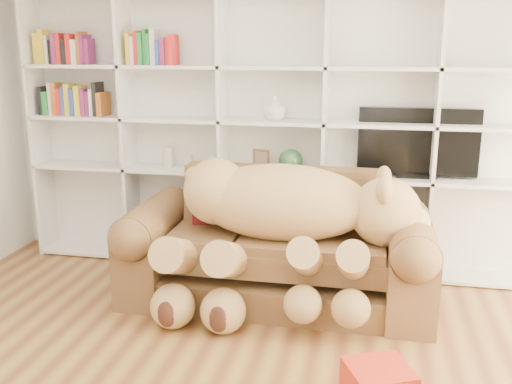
# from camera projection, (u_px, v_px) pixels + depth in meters

# --- Properties ---
(wall_back) EXTENTS (5.00, 0.02, 2.70)m
(wall_back) POSITION_uv_depth(u_px,v_px,m) (277.00, 113.00, 5.00)
(wall_back) COLOR white
(wall_back) RESTS_ON floor
(bookshelf) EXTENTS (4.43, 0.35, 2.40)m
(bookshelf) POSITION_uv_depth(u_px,v_px,m) (247.00, 119.00, 4.93)
(bookshelf) COLOR white
(bookshelf) RESTS_ON floor
(sofa) EXTENTS (2.32, 1.00, 0.97)m
(sofa) POSITION_uv_depth(u_px,v_px,m) (278.00, 253.00, 4.41)
(sofa) COLOR brown
(sofa) RESTS_ON floor
(teddy_bear) EXTENTS (1.92, 1.00, 1.11)m
(teddy_bear) POSITION_uv_depth(u_px,v_px,m) (281.00, 220.00, 4.14)
(teddy_bear) COLOR tan
(teddy_bear) RESTS_ON sofa
(throw_pillow) EXTENTS (0.48, 0.34, 0.46)m
(throw_pillow) POSITION_uv_depth(u_px,v_px,m) (220.00, 201.00, 4.58)
(throw_pillow) COLOR #5C110F
(throw_pillow) RESTS_ON sofa
(tv) EXTENTS (0.97, 0.18, 0.57)m
(tv) POSITION_uv_depth(u_px,v_px,m) (418.00, 143.00, 4.69)
(tv) COLOR black
(tv) RESTS_ON bookshelf
(picture_frame) EXTENTS (0.15, 0.05, 0.18)m
(picture_frame) POSITION_uv_depth(u_px,v_px,m) (261.00, 160.00, 4.94)
(picture_frame) COLOR brown
(picture_frame) RESTS_ON bookshelf
(green_vase) EXTENTS (0.21, 0.21, 0.21)m
(green_vase) POSITION_uv_depth(u_px,v_px,m) (291.00, 161.00, 4.88)
(green_vase) COLOR #2A5332
(green_vase) RESTS_ON bookshelf
(figurine_tall) EXTENTS (0.10, 0.10, 0.18)m
(figurine_tall) POSITION_uv_depth(u_px,v_px,m) (168.00, 157.00, 5.10)
(figurine_tall) COLOR beige
(figurine_tall) RESTS_ON bookshelf
(figurine_short) EXTENTS (0.08, 0.08, 0.13)m
(figurine_short) POSITION_uv_depth(u_px,v_px,m) (189.00, 161.00, 5.07)
(figurine_short) COLOR beige
(figurine_short) RESTS_ON bookshelf
(snow_globe) EXTENTS (0.12, 0.12, 0.12)m
(snow_globe) POSITION_uv_depth(u_px,v_px,m) (214.00, 162.00, 5.03)
(snow_globe) COLOR silver
(snow_globe) RESTS_ON bookshelf
(shelf_vase) EXTENTS (0.25, 0.25, 0.20)m
(shelf_vase) POSITION_uv_depth(u_px,v_px,m) (275.00, 108.00, 4.80)
(shelf_vase) COLOR silver
(shelf_vase) RESTS_ON bookshelf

